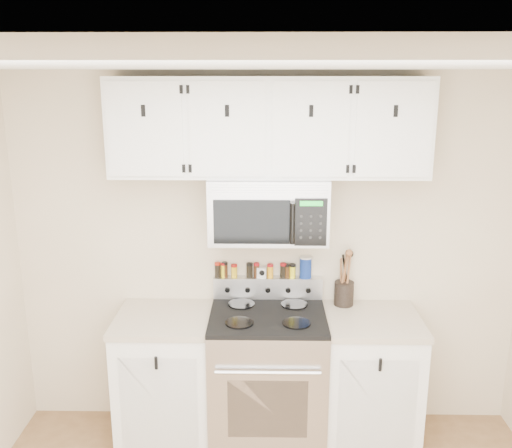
{
  "coord_description": "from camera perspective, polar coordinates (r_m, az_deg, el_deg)",
  "views": [
    {
      "loc": [
        -0.02,
        -2.03,
        2.48
      ],
      "look_at": [
        -0.08,
        1.45,
        1.55
      ],
      "focal_mm": 40.0,
      "sensor_mm": 36.0,
      "label": 1
    }
  ],
  "objects": [
    {
      "name": "back_wall",
      "position": [
        3.97,
        1.2,
        -3.15
      ],
      "size": [
        3.5,
        0.01,
        2.5
      ],
      "primitive_type": "cube",
      "color": "#C1AE91",
      "rests_on": "floor"
    },
    {
      "name": "ceiling",
      "position": [
        2.03,
        1.57,
        15.29
      ],
      "size": [
        3.5,
        3.5,
        0.01
      ],
      "primitive_type": "cube",
      "color": "white",
      "rests_on": "back_wall"
    },
    {
      "name": "spice_jar_7",
      "position": [
        3.97,
        2.73,
        -4.64
      ],
      "size": [
        0.04,
        0.04,
        0.1
      ],
      "color": "black",
      "rests_on": "range"
    },
    {
      "name": "spice_jar_0",
      "position": [
        3.99,
        -3.86,
        -4.58
      ],
      "size": [
        0.04,
        0.04,
        0.11
      ],
      "color": "black",
      "rests_on": "range"
    },
    {
      "name": "salt_canister",
      "position": [
        3.97,
        4.98,
        -4.32
      ],
      "size": [
        0.08,
        0.08,
        0.15
      ],
      "color": "navy",
      "rests_on": "range"
    },
    {
      "name": "spice_jar_1",
      "position": [
        3.98,
        -3.23,
        -4.6
      ],
      "size": [
        0.04,
        0.04,
        0.1
      ],
      "color": "gold",
      "rests_on": "range"
    },
    {
      "name": "spice_jar_5",
      "position": [
        3.97,
        0.07,
        -4.63
      ],
      "size": [
        0.04,
        0.04,
        0.1
      ],
      "color": "#3D1F0E",
      "rests_on": "range"
    },
    {
      "name": "spice_jar_8",
      "position": [
        3.98,
        3.13,
        -4.69
      ],
      "size": [
        0.04,
        0.04,
        0.1
      ],
      "color": "#462910",
      "rests_on": "range"
    },
    {
      "name": "base_cabinet_right",
      "position": [
        4.09,
        11.22,
        -15.02
      ],
      "size": [
        0.64,
        0.62,
        0.92
      ],
      "color": "white",
      "rests_on": "floor"
    },
    {
      "name": "range",
      "position": [
        3.99,
        1.16,
        -15.05
      ],
      "size": [
        0.76,
        0.65,
        1.1
      ],
      "color": "#B7B7BA",
      "rests_on": "floor"
    },
    {
      "name": "base_cabinet_left",
      "position": [
        4.08,
        -8.92,
        -14.95
      ],
      "size": [
        0.64,
        0.62,
        0.92
      ],
      "color": "white",
      "rests_on": "floor"
    },
    {
      "name": "kitchen_timer",
      "position": [
        3.98,
        0.6,
        -4.85
      ],
      "size": [
        0.07,
        0.06,
        0.07
      ],
      "primitive_type": "cube",
      "rotation": [
        0.0,
        0.0,
        -0.17
      ],
      "color": "white",
      "rests_on": "range"
    },
    {
      "name": "utensil_crock",
      "position": [
        4.01,
        8.79,
        -6.68
      ],
      "size": [
        0.13,
        0.13,
        0.39
      ],
      "color": "black",
      "rests_on": "base_cabinet_right"
    },
    {
      "name": "spice_jar_9",
      "position": [
        3.98,
        3.67,
        -4.69
      ],
      "size": [
        0.04,
        0.04,
        0.1
      ],
      "color": "yellow",
      "rests_on": "range"
    },
    {
      "name": "microwave",
      "position": [
        3.69,
        1.25,
        1.55
      ],
      "size": [
        0.76,
        0.44,
        0.42
      ],
      "color": "#9E9EA3",
      "rests_on": "back_wall"
    },
    {
      "name": "spice_jar_6",
      "position": [
        3.97,
        1.44,
        -4.69
      ],
      "size": [
        0.04,
        0.04,
        0.1
      ],
      "color": "gold",
      "rests_on": "range"
    },
    {
      "name": "spice_jar_2",
      "position": [
        3.98,
        -3.14,
        -4.57
      ],
      "size": [
        0.04,
        0.04,
        0.11
      ],
      "color": "#3D1F0E",
      "rests_on": "range"
    },
    {
      "name": "spice_jar_3",
      "position": [
        3.98,
        -2.19,
        -4.69
      ],
      "size": [
        0.04,
        0.04,
        0.09
      ],
      "color": "gold",
      "rests_on": "range"
    },
    {
      "name": "upper_cabinets",
      "position": [
        3.63,
        1.29,
        9.67
      ],
      "size": [
        2.0,
        0.35,
        0.62
      ],
      "color": "white",
      "rests_on": "back_wall"
    },
    {
      "name": "spice_jar_4",
      "position": [
        3.97,
        -0.65,
        -4.64
      ],
      "size": [
        0.04,
        0.04,
        0.1
      ],
      "color": "black",
      "rests_on": "range"
    }
  ]
}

